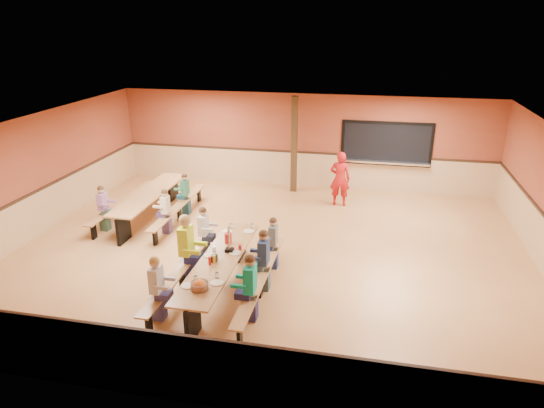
# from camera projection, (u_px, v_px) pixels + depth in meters

# --- Properties ---
(ground) EXTENTS (12.00, 12.00, 0.00)m
(ground) POSITION_uv_depth(u_px,v_px,m) (271.00, 251.00, 11.50)
(ground) COLOR #A46C3E
(ground) RESTS_ON ground
(room_envelope) EXTENTS (12.04, 10.04, 3.02)m
(room_envelope) POSITION_uv_depth(u_px,v_px,m) (271.00, 225.00, 11.25)
(room_envelope) COLOR brown
(room_envelope) RESTS_ON ground
(kitchen_pass_through) EXTENTS (2.78, 0.28, 1.38)m
(kitchen_pass_through) POSITION_uv_depth(u_px,v_px,m) (386.00, 146.00, 15.00)
(kitchen_pass_through) COLOR black
(kitchen_pass_through) RESTS_ON ground
(structural_post) EXTENTS (0.18, 0.18, 3.00)m
(structural_post) POSITION_uv_depth(u_px,v_px,m) (294.00, 145.00, 15.02)
(structural_post) COLOR #322110
(structural_post) RESTS_ON ground
(cafeteria_table_main) EXTENTS (1.91, 3.70, 0.74)m
(cafeteria_table_main) POSITION_uv_depth(u_px,v_px,m) (220.00, 269.00, 9.62)
(cafeteria_table_main) COLOR #9B6B3D
(cafeteria_table_main) RESTS_ON ground
(cafeteria_table_second) EXTENTS (1.91, 3.70, 0.74)m
(cafeteria_table_second) POSITION_uv_depth(u_px,v_px,m) (150.00, 200.00, 13.24)
(cafeteria_table_second) COLOR #9B6B3D
(cafeteria_table_second) RESTS_ON ground
(seated_child_white_left) EXTENTS (0.39, 0.32, 1.25)m
(seated_child_white_left) POSITION_uv_depth(u_px,v_px,m) (157.00, 289.00, 8.72)
(seated_child_white_left) COLOR #BCBBC1
(seated_child_white_left) RESTS_ON ground
(seated_adult_yellow) EXTENTS (0.48, 0.40, 1.44)m
(seated_adult_yellow) POSITION_uv_depth(u_px,v_px,m) (186.00, 248.00, 10.02)
(seated_adult_yellow) COLOR #CEEC25
(seated_adult_yellow) RESTS_ON ground
(seated_child_grey_left) EXTENTS (0.37, 0.30, 1.21)m
(seated_child_grey_left) POSITION_uv_depth(u_px,v_px,m) (204.00, 233.00, 11.03)
(seated_child_grey_left) COLOR silver
(seated_child_grey_left) RESTS_ON ground
(seated_child_teal_right) EXTENTS (0.41, 0.33, 1.28)m
(seated_child_teal_right) POSITION_uv_depth(u_px,v_px,m) (250.00, 288.00, 8.70)
(seated_child_teal_right) COLOR #109377
(seated_child_teal_right) RESTS_ON ground
(seated_child_navy_right) EXTENTS (0.41, 0.33, 1.29)m
(seated_child_navy_right) POSITION_uv_depth(u_px,v_px,m) (264.00, 261.00, 9.69)
(seated_child_navy_right) COLOR navy
(seated_child_navy_right) RESTS_ON ground
(seated_child_char_right) EXTENTS (0.35, 0.29, 1.17)m
(seated_child_char_right) POSITION_uv_depth(u_px,v_px,m) (273.00, 243.00, 10.56)
(seated_child_char_right) COLOR #555D60
(seated_child_char_right) RESTS_ON ground
(seated_child_purple_sec) EXTENTS (0.36, 0.30, 1.20)m
(seated_child_purple_sec) POSITION_uv_depth(u_px,v_px,m) (103.00, 209.00, 12.46)
(seated_child_purple_sec) COLOR #8E5B89
(seated_child_purple_sec) RESTS_ON ground
(seated_child_green_sec) EXTENTS (0.35, 0.28, 1.16)m
(seated_child_green_sec) POSITION_uv_depth(u_px,v_px,m) (186.00, 194.00, 13.53)
(seated_child_green_sec) COLOR #317858
(seated_child_green_sec) RESTS_ON ground
(seated_child_tan_sec) EXTENTS (0.35, 0.28, 1.16)m
(seated_child_tan_sec) POSITION_uv_depth(u_px,v_px,m) (166.00, 212.00, 12.30)
(seated_child_tan_sec) COLOR beige
(seated_child_tan_sec) RESTS_ON ground
(standing_woman) EXTENTS (0.61, 0.41, 1.62)m
(standing_woman) POSITION_uv_depth(u_px,v_px,m) (340.00, 179.00, 14.09)
(standing_woman) COLOR #AF1415
(standing_woman) RESTS_ON ground
(punch_pitcher) EXTENTS (0.16, 0.16, 0.22)m
(punch_pitcher) POSITION_uv_depth(u_px,v_px,m) (228.00, 238.00, 10.19)
(punch_pitcher) COLOR red
(punch_pitcher) RESTS_ON cafeteria_table_main
(chip_bowl) EXTENTS (0.32, 0.32, 0.15)m
(chip_bowl) POSITION_uv_depth(u_px,v_px,m) (199.00, 285.00, 8.46)
(chip_bowl) COLOR orange
(chip_bowl) RESTS_ON cafeteria_table_main
(napkin_dispenser) EXTENTS (0.10, 0.14, 0.13)m
(napkin_dispenser) POSITION_uv_depth(u_px,v_px,m) (214.00, 258.00, 9.43)
(napkin_dispenser) COLOR black
(napkin_dispenser) RESTS_ON cafeteria_table_main
(condiment_mustard) EXTENTS (0.06, 0.06, 0.17)m
(condiment_mustard) POSITION_uv_depth(u_px,v_px,m) (214.00, 259.00, 9.35)
(condiment_mustard) COLOR yellow
(condiment_mustard) RESTS_ON cafeteria_table_main
(condiment_ketchup) EXTENTS (0.06, 0.06, 0.17)m
(condiment_ketchup) POSITION_uv_depth(u_px,v_px,m) (210.00, 261.00, 9.29)
(condiment_ketchup) COLOR #B2140F
(condiment_ketchup) RESTS_ON cafeteria_table_main
(table_paddle) EXTENTS (0.16, 0.16, 0.56)m
(table_paddle) POSITION_uv_depth(u_px,v_px,m) (229.00, 245.00, 9.81)
(table_paddle) COLOR black
(table_paddle) RESTS_ON cafeteria_table_main
(place_settings) EXTENTS (0.65, 3.30, 0.11)m
(place_settings) POSITION_uv_depth(u_px,v_px,m) (219.00, 257.00, 9.52)
(place_settings) COLOR beige
(place_settings) RESTS_ON cafeteria_table_main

